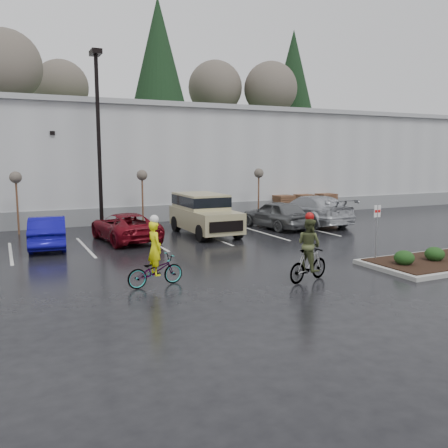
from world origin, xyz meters
name	(u,v)px	position (x,y,z in m)	size (l,w,h in m)	color
ground	(292,275)	(0.00, 0.00, 0.00)	(120.00, 120.00, 0.00)	black
warehouse	(129,160)	(0.00, 21.99, 3.65)	(60.50, 15.50, 7.20)	#AAACAF
wooded_ridge	(81,164)	(0.00, 45.00, 3.00)	(80.00, 25.00, 6.00)	#213E1A
lamppost	(98,122)	(-4.00, 12.00, 5.69)	(0.50, 1.00, 9.22)	black
sapling_west	(16,181)	(-8.00, 13.00, 2.73)	(0.60, 0.60, 3.20)	#4A291D
sapling_mid	(142,178)	(-1.50, 13.00, 2.73)	(0.60, 0.60, 3.20)	#4A291D
sapling_east	(259,176)	(6.00, 13.00, 2.73)	(0.60, 0.60, 3.20)	#4A291D
pallet_stack_a	(283,205)	(8.50, 14.00, 0.68)	(1.20, 1.20, 1.35)	#4A291D
pallet_stack_b	(304,204)	(10.20, 14.00, 0.68)	(1.20, 1.20, 1.35)	#4A291D
pallet_stack_c	(326,203)	(12.00, 14.00, 0.68)	(1.20, 1.20, 1.35)	#4A291D
shrub_a	(404,258)	(4.00, -1.00, 0.41)	(0.70, 0.70, 0.52)	#1B3613
shrub_b	(435,254)	(5.50, -1.00, 0.41)	(0.70, 0.70, 0.52)	#1B3613
fire_lane_sign	(377,226)	(3.80, 0.20, 1.41)	(0.30, 0.05, 2.20)	gray
car_blue	(48,232)	(-6.98, 8.62, 0.70)	(1.47, 4.23, 1.39)	#100C8B
car_red	(125,227)	(-3.54, 8.83, 0.67)	(2.21, 4.80, 1.33)	maroon
suv_tan	(205,214)	(0.57, 8.87, 1.03)	(2.20, 5.10, 2.06)	tan
car_grey	(276,214)	(4.97, 9.17, 0.78)	(1.83, 4.56, 1.55)	#5D5F61
car_far_silver	(310,210)	(7.53, 9.56, 0.86)	(2.40, 5.89, 1.71)	#B9BCC1
cyclist_hivis	(155,264)	(-4.57, 0.65, 0.69)	(1.89, 0.88, 2.21)	#3F3F44
cyclist_olive	(309,256)	(0.01, -0.89, 0.82)	(1.78, 0.96, 2.22)	#3F3F44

